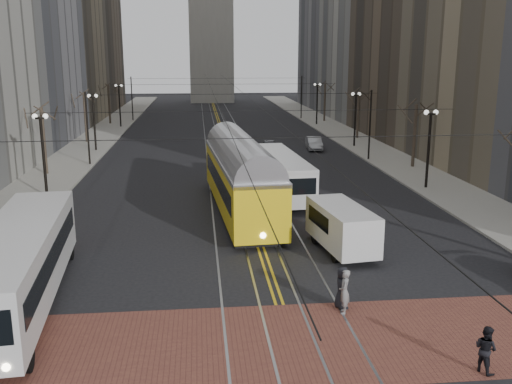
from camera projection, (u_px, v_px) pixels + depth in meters
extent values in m
plane|color=black|center=(276.00, 295.00, 23.72)|extent=(260.00, 260.00, 0.00)
cube|color=gray|center=(95.00, 141.00, 65.75)|extent=(5.00, 140.00, 0.15)
cube|color=gray|center=(349.00, 137.00, 68.70)|extent=(5.00, 140.00, 0.15)
cube|color=brown|center=(292.00, 342.00, 19.85)|extent=(25.00, 6.00, 0.01)
cube|color=gray|center=(225.00, 140.00, 67.24)|extent=(4.80, 130.00, 0.02)
cube|color=gold|center=(225.00, 140.00, 67.24)|extent=(0.42, 130.00, 0.01)
cylinder|color=black|center=(44.00, 159.00, 39.13)|extent=(0.20, 0.20, 5.60)
cylinder|color=black|center=(94.00, 124.00, 58.47)|extent=(0.20, 0.20, 5.60)
cylinder|color=black|center=(120.00, 107.00, 77.82)|extent=(0.20, 0.20, 5.60)
cylinder|color=black|center=(428.00, 152.00, 41.81)|extent=(0.20, 0.20, 5.60)
cylinder|color=black|center=(355.00, 121.00, 61.16)|extent=(0.20, 0.20, 5.60)
cylinder|color=black|center=(317.00, 105.00, 80.50)|extent=(0.20, 0.20, 5.60)
cylinder|color=#382D23|center=(44.00, 142.00, 46.67)|extent=(0.28, 0.28, 5.60)
cylinder|color=#382D23|center=(85.00, 118.00, 64.08)|extent=(0.28, 0.28, 5.60)
cylinder|color=#382D23|center=(109.00, 105.00, 81.49)|extent=(0.28, 0.28, 5.60)
cylinder|color=#382D23|center=(414.00, 136.00, 49.75)|extent=(0.28, 0.28, 5.60)
cylinder|color=#382D23|center=(358.00, 115.00, 67.16)|extent=(0.28, 0.28, 5.60)
cylinder|color=#382D23|center=(325.00, 103.00, 84.57)|extent=(0.28, 0.28, 5.60)
cylinder|color=black|center=(211.00, 88.00, 65.69)|extent=(0.03, 120.00, 0.03)
cylinder|color=black|center=(237.00, 88.00, 65.98)|extent=(0.03, 120.00, 0.03)
cylinder|color=black|center=(88.00, 129.00, 50.69)|extent=(0.16, 0.16, 6.60)
cylinder|color=black|center=(132.00, 99.00, 85.51)|extent=(0.16, 0.16, 6.60)
cylinder|color=black|center=(370.00, 126.00, 53.23)|extent=(0.16, 0.16, 6.60)
cylinder|color=black|center=(301.00, 98.00, 88.05)|extent=(0.16, 0.16, 6.60)
cube|color=silver|center=(20.00, 268.00, 22.35)|extent=(3.68, 12.87, 3.17)
cube|color=yellow|center=(241.00, 183.00, 36.01)|extent=(4.01, 15.99, 3.73)
cube|color=silver|center=(280.00, 176.00, 40.06)|extent=(3.14, 11.35, 2.93)
cube|color=silver|center=(342.00, 229.00, 28.71)|extent=(2.74, 5.55, 2.36)
imported|color=#383A3F|center=(270.00, 147.00, 57.19)|extent=(2.09, 4.37, 1.44)
imported|color=#9DA0A4|center=(314.00, 143.00, 59.99)|extent=(1.75, 4.24, 1.37)
imported|color=black|center=(342.00, 288.00, 22.30)|extent=(0.69, 0.92, 1.70)
imported|color=gray|center=(344.00, 292.00, 21.88)|extent=(0.56, 0.72, 1.74)
imported|color=black|center=(486.00, 349.00, 17.81)|extent=(0.85, 0.93, 1.54)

